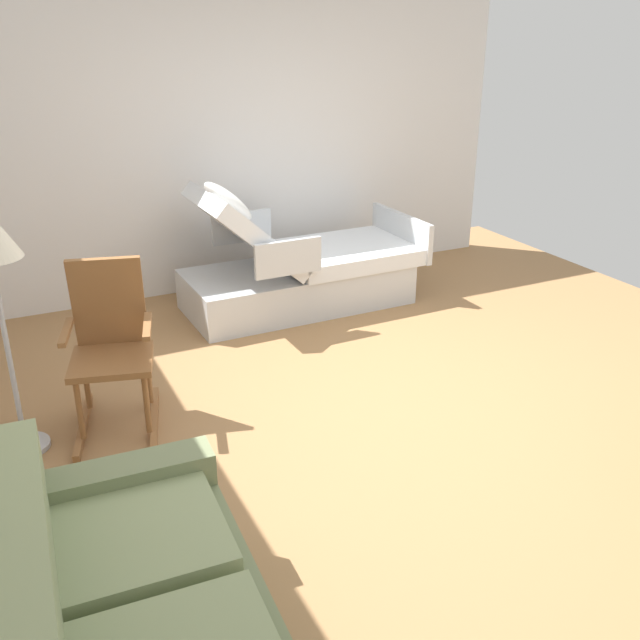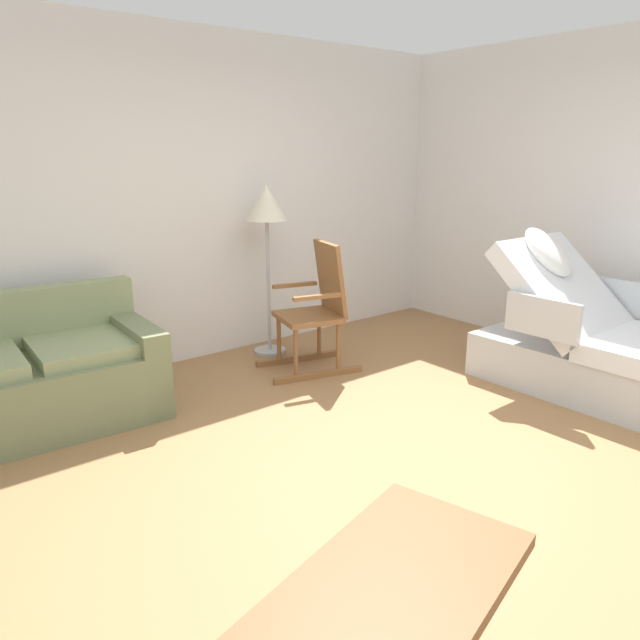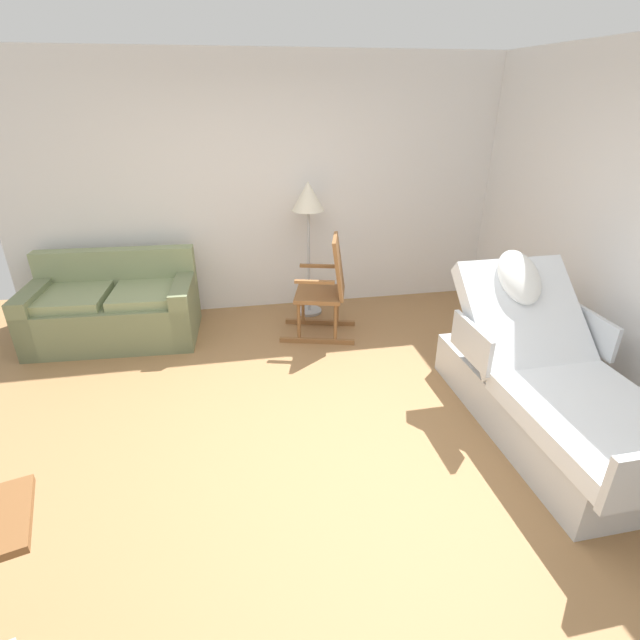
{
  "view_description": "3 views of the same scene",
  "coord_description": "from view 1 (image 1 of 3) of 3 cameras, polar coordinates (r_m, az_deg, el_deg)",
  "views": [
    {
      "loc": [
        -3.55,
        2.23,
        2.34
      ],
      "look_at": [
        -0.28,
        0.64,
        0.81
      ],
      "focal_mm": 39.91,
      "sensor_mm": 36.0,
      "label": 1
    },
    {
      "loc": [
        -2.39,
        -2.03,
        1.75
      ],
      "look_at": [
        -0.22,
        0.68,
        0.76
      ],
      "focal_mm": 33.6,
      "sensor_mm": 36.0,
      "label": 2
    },
    {
      "loc": [
        -0.36,
        -2.74,
        2.32
      ],
      "look_at": [
        0.25,
        0.51,
        0.73
      ],
      "focal_mm": 26.8,
      "sensor_mm": 36.0,
      "label": 3
    }
  ],
  "objects": [
    {
      "name": "hospital_bed",
      "position": [
        6.23,
        -1.74,
        3.98
      ],
      "size": [
        1.05,
        2.08,
        1.21
      ],
      "color": "silver",
      "rests_on": "ground"
    },
    {
      "name": "rocking_chair",
      "position": [
        4.5,
        -16.37,
        -2.15
      ],
      "size": [
        0.86,
        0.65,
        1.05
      ],
      "color": "brown",
      "rests_on": "ground"
    },
    {
      "name": "ground_plane",
      "position": [
        4.8,
        5.41,
        -6.39
      ],
      "size": [
        6.52,
        6.52,
        0.0
      ],
      "primitive_type": "plane",
      "color": "#9E7247"
    },
    {
      "name": "side_wall",
      "position": [
        6.67,
        -6.32,
        14.22
      ],
      "size": [
        0.1,
        5.25,
        2.7
      ],
      "primitive_type": "cube",
      "color": "white",
      "rests_on": "ground"
    }
  ]
}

